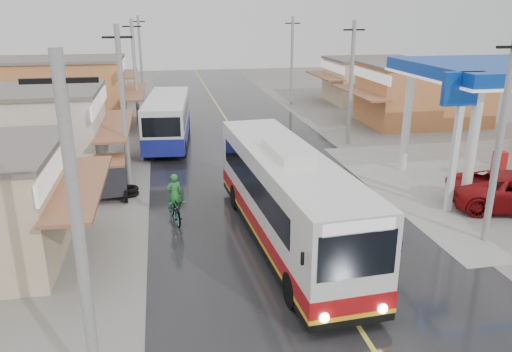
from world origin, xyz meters
The scene contains 12 objects.
ground centered at (0.00, 0.00, 0.00)m, with size 120.00×120.00×0.00m, color slate.
road centered at (0.00, 15.00, 0.01)m, with size 12.00×90.00×0.02m, color black.
centre_line centered at (0.00, 15.00, 0.02)m, with size 0.15×90.00×0.01m, color #D8CC4C.
shopfronts_left centered at (-13.00, 18.00, 0.00)m, with size 11.00×44.00×5.20m, color tan, non-canonical shape.
shopfronts_right centered at (15.00, 12.00, 0.00)m, with size 11.00×44.00×4.80m, color beige, non-canonical shape.
utility_poles_left centered at (-7.00, 16.00, 0.00)m, with size 1.60×50.00×8.00m, color gray, non-canonical shape.
utility_poles_right centered at (7.00, 15.00, 0.00)m, with size 1.60×36.00×8.00m, color gray, non-canonical shape.
coach_bus centered at (-0.73, 1.37, 1.86)m, with size 3.48×12.51×3.86m.
second_bus centered at (-4.81, 17.31, 1.68)m, with size 3.43×9.62×3.13m.
cyclist centered at (-4.86, 4.14, 0.72)m, with size 1.05×2.13×2.20m.
tricycle_near centered at (-7.79, 7.74, 1.07)m, with size 1.74×2.45×1.87m.
tyre_stack centered at (-6.94, 7.71, 0.23)m, with size 0.89×0.89×0.45m.
Camera 1 is at (-5.18, -15.80, 8.66)m, focal length 35.00 mm.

